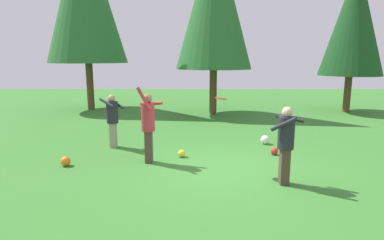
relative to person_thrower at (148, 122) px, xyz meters
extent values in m
plane|color=#387A2D|center=(1.86, -0.47, -1.06)|extent=(40.00, 40.00, 0.00)
cube|color=#4C382D|center=(0.00, 0.00, -0.65)|extent=(0.19, 0.22, 0.83)
cylinder|color=#B72D38|center=(0.00, 0.00, 0.13)|extent=(0.34, 0.34, 0.72)
sphere|color=#8C6647|center=(0.00, 0.00, 0.59)|extent=(0.23, 0.23, 0.23)
cylinder|color=#B72D38|center=(0.06, 0.19, 0.44)|extent=(0.61, 0.27, 0.13)
cylinder|color=#B72D38|center=(-0.06, -0.19, 0.61)|extent=(0.39, 0.20, 0.57)
cube|color=#4C382D|center=(3.06, -1.45, -0.67)|extent=(0.19, 0.22, 0.78)
cylinder|color=#23232D|center=(3.06, -1.45, 0.06)|extent=(0.34, 0.34, 0.68)
sphere|color=beige|center=(3.06, -1.45, 0.49)|extent=(0.22, 0.22, 0.22)
cylinder|color=#23232D|center=(2.95, -1.62, 0.28)|extent=(0.49, 0.36, 0.36)
cylinder|color=#23232D|center=(3.17, -1.28, 0.33)|extent=(0.53, 0.39, 0.13)
cube|color=gray|center=(-1.25, 1.44, -0.69)|extent=(0.19, 0.22, 0.74)
cylinder|color=#23232D|center=(-1.25, 1.44, 0.00)|extent=(0.34, 0.34, 0.65)
sphere|color=tan|center=(-1.25, 1.44, 0.42)|extent=(0.21, 0.21, 0.21)
cylinder|color=#23232D|center=(-1.14, 1.61, 0.23)|extent=(0.49, 0.37, 0.28)
cylinder|color=#23232D|center=(-1.37, 1.27, 0.31)|extent=(0.50, 0.37, 0.24)
cylinder|color=red|center=(1.77, -0.60, 0.66)|extent=(0.38, 0.38, 0.08)
sphere|color=orange|center=(-2.04, -0.29, -0.94)|extent=(0.24, 0.24, 0.24)
sphere|color=red|center=(3.39, 0.65, -0.96)|extent=(0.21, 0.21, 0.21)
sphere|color=white|center=(3.38, 1.79, -0.93)|extent=(0.27, 0.27, 0.27)
sphere|color=yellow|center=(0.83, 0.45, -0.96)|extent=(0.20, 0.20, 0.20)
cylinder|color=brown|center=(8.75, 7.89, 0.57)|extent=(0.33, 0.33, 3.26)
cone|color=#19471E|center=(8.75, 7.89, 3.34)|extent=(2.93, 2.93, 5.21)
cylinder|color=brown|center=(2.10, 7.26, 0.87)|extent=(0.34, 0.34, 3.87)
cylinder|color=brown|center=(-4.11, 8.63, 1.10)|extent=(0.35, 0.35, 4.33)
camera|label=1|loc=(1.11, -8.01, 1.60)|focal=30.39mm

